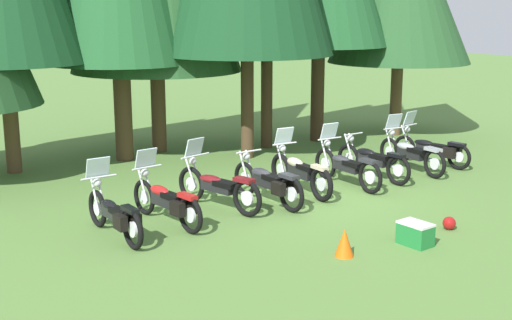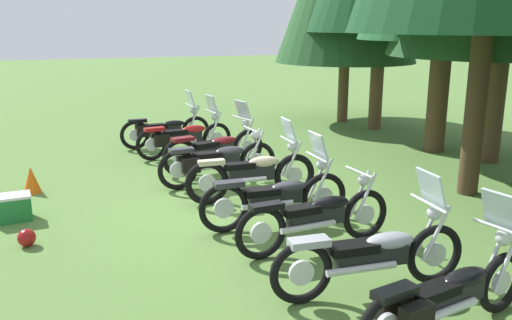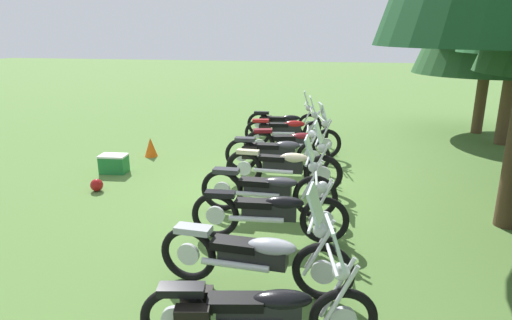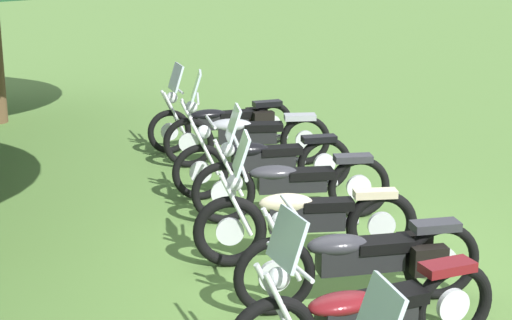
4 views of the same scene
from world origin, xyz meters
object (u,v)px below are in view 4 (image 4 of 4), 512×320
at_px(motorcycle_3, 364,258).
at_px(motorcycle_4, 303,219).
at_px(motorcycle_2, 364,312).
at_px(motorcycle_5, 289,182).
at_px(motorcycle_7, 245,134).
at_px(motorcycle_6, 262,161).
at_px(motorcycle_8, 224,120).

xyz_separation_m(motorcycle_3, motorcycle_4, (1.06, 0.36, 0.01)).
relative_size(motorcycle_2, motorcycle_5, 0.99).
bearing_deg(motorcycle_4, motorcycle_7, -86.04).
distance_m(motorcycle_5, motorcycle_6, 0.97).
bearing_deg(motorcycle_3, motorcycle_6, -86.30).
xyz_separation_m(motorcycle_4, motorcycle_5, (1.27, -0.07, -0.00)).
xyz_separation_m(motorcycle_2, motorcycle_3, (1.07, -0.28, -0.01)).
distance_m(motorcycle_2, motorcycle_7, 5.69).
xyz_separation_m(motorcycle_3, motorcycle_7, (4.61, 0.53, 0.01)).
distance_m(motorcycle_6, motorcycle_7, 1.33).
distance_m(motorcycle_6, motorcycle_8, 2.33).
relative_size(motorcycle_4, motorcycle_8, 1.02).
height_order(motorcycle_2, motorcycle_6, motorcycle_2).
bearing_deg(motorcycle_4, motorcycle_2, 93.30).
xyz_separation_m(motorcycle_4, motorcycle_6, (2.22, 0.11, -0.02)).
relative_size(motorcycle_2, motorcycle_4, 1.00).
height_order(motorcycle_2, motorcycle_4, motorcycle_2).
distance_m(motorcycle_5, motorcycle_8, 3.30).
bearing_deg(motorcycle_8, motorcycle_4, 83.16).
bearing_deg(motorcycle_6, motorcycle_5, 95.86).
bearing_deg(motorcycle_3, motorcycle_8, -87.05).
height_order(motorcycle_2, motorcycle_8, motorcycle_2).
height_order(motorcycle_3, motorcycle_5, motorcycle_5).
height_order(motorcycle_7, motorcycle_8, motorcycle_7).
bearing_deg(motorcycle_7, motorcycle_8, -75.67).
distance_m(motorcycle_2, motorcycle_3, 1.10).
relative_size(motorcycle_4, motorcycle_6, 1.00).
xyz_separation_m(motorcycle_2, motorcycle_8, (6.66, 0.45, -0.03)).
bearing_deg(motorcycle_5, motorcycle_7, -83.97).
bearing_deg(motorcycle_3, motorcycle_5, -87.46).
bearing_deg(motorcycle_8, motorcycle_3, 85.94).
bearing_deg(motorcycle_8, motorcycle_5, 86.23).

